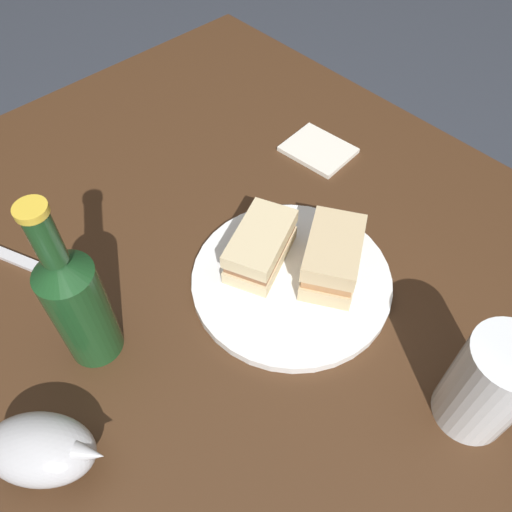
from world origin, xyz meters
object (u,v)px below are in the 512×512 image
Objects in this scene: plate at (291,280)px; napkin at (318,150)px; sandwich_half_right at (261,246)px; sandwich_half_left at (332,258)px; pint_glass at (485,388)px; gravy_boat at (42,449)px; cider_bottle at (79,305)px.

plate is 0.28m from napkin.
plate is 2.05× the size of sandwich_half_right.
pint_glass is at bearing 174.33° from sandwich_half_left.
pint_glass reaches higher than gravy_boat.
plate is 2.50× the size of napkin.
gravy_boat is at bearing 88.74° from plate.
plate is 0.28m from cider_bottle.
sandwich_half_left reaches higher than napkin.
sandwich_half_left is at bearing -113.50° from cider_bottle.
cider_bottle is (0.09, -0.11, 0.05)m from gravy_boat.
gravy_boat is (0.01, 0.36, 0.04)m from plate.
sandwich_half_left is at bearing -147.57° from sandwich_half_right.
sandwich_half_right is at bearing 114.58° from napkin.
cider_bottle is (0.37, 0.27, 0.04)m from pint_glass.
gravy_boat reaches higher than plate.
pint_glass reaches higher than plate.
sandwich_half_left is 0.93× the size of pint_glass.
pint_glass is 0.56× the size of cider_bottle.
plate is 2.10× the size of sandwich_half_left.
plate reaches higher than napkin.
sandwich_half_left is 1.19× the size of napkin.
napkin is (0.43, -0.21, -0.06)m from pint_glass.
cider_bottle is 2.29× the size of napkin.
plate is 1.95× the size of pint_glass.
sandwich_half_left is 0.52× the size of cider_bottle.
sandwich_half_right is (0.05, 0.01, 0.03)m from plate.
sandwich_half_right is at bearing 10.34° from plate.
sandwich_half_left is 0.94× the size of gravy_boat.
cider_bottle reaches higher than gravy_boat.
sandwich_half_left reaches higher than gravy_boat.
gravy_boat is 0.62m from napkin.
sandwich_half_right is at bearing 5.18° from pint_glass.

